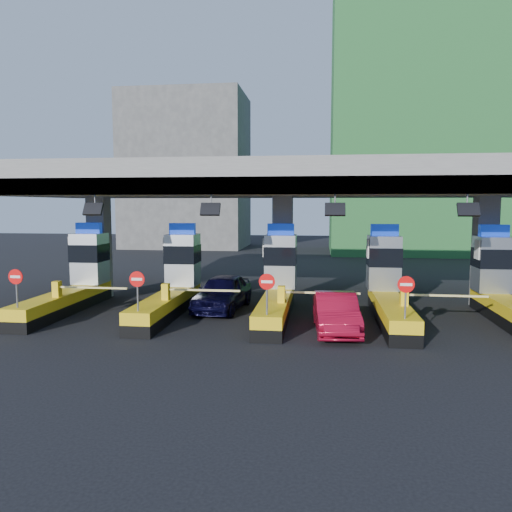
# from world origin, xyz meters

# --- Properties ---
(ground) EXTENTS (120.00, 120.00, 0.00)m
(ground) POSITION_xyz_m (0.00, 0.00, 0.00)
(ground) COLOR black
(ground) RESTS_ON ground
(toll_canopy) EXTENTS (28.00, 12.09, 7.00)m
(toll_canopy) POSITION_xyz_m (0.00, 2.87, 6.13)
(toll_canopy) COLOR slate
(toll_canopy) RESTS_ON ground
(toll_lane_far_left) EXTENTS (4.43, 8.00, 4.16)m
(toll_lane_far_left) POSITION_xyz_m (-10.00, 0.28, 1.40)
(toll_lane_far_left) COLOR black
(toll_lane_far_left) RESTS_ON ground
(toll_lane_left) EXTENTS (4.43, 8.00, 4.16)m
(toll_lane_left) POSITION_xyz_m (-5.00, 0.28, 1.40)
(toll_lane_left) COLOR black
(toll_lane_left) RESTS_ON ground
(toll_lane_center) EXTENTS (4.43, 8.00, 4.16)m
(toll_lane_center) POSITION_xyz_m (0.00, 0.28, 1.40)
(toll_lane_center) COLOR black
(toll_lane_center) RESTS_ON ground
(toll_lane_right) EXTENTS (4.43, 8.00, 4.16)m
(toll_lane_right) POSITION_xyz_m (5.00, 0.28, 1.40)
(toll_lane_right) COLOR black
(toll_lane_right) RESTS_ON ground
(toll_lane_far_right) EXTENTS (4.43, 8.00, 4.16)m
(toll_lane_far_right) POSITION_xyz_m (10.00, 0.28, 1.40)
(toll_lane_far_right) COLOR black
(toll_lane_far_right) RESTS_ON ground
(bg_building_scaffold) EXTENTS (18.00, 12.00, 28.00)m
(bg_building_scaffold) POSITION_xyz_m (12.00, 32.00, 14.00)
(bg_building_scaffold) COLOR #1E5926
(bg_building_scaffold) RESTS_ON ground
(bg_building_concrete) EXTENTS (14.00, 10.00, 18.00)m
(bg_building_concrete) POSITION_xyz_m (-14.00, 36.00, 9.00)
(bg_building_concrete) COLOR #4C4C49
(bg_building_concrete) RESTS_ON ground
(van) EXTENTS (2.52, 5.19, 1.71)m
(van) POSITION_xyz_m (-2.73, 0.66, 0.85)
(van) COLOR black
(van) RESTS_ON ground
(red_car) EXTENTS (1.93, 4.77, 1.54)m
(red_car) POSITION_xyz_m (2.60, -2.88, 0.77)
(red_car) COLOR maroon
(red_car) RESTS_ON ground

